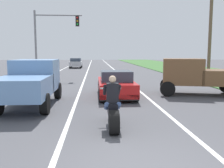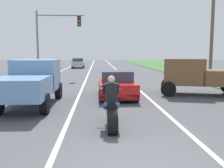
{
  "view_description": "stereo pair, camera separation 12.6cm",
  "coord_description": "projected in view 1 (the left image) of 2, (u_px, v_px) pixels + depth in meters",
  "views": [
    {
      "loc": [
        -0.92,
        -4.66,
        2.29
      ],
      "look_at": [
        -0.19,
        5.76,
        1.0
      ],
      "focal_mm": 40.4,
      "sensor_mm": 36.0,
      "label": 1
    },
    {
      "loc": [
        -0.79,
        -4.66,
        2.29
      ],
      "look_at": [
        -0.19,
        5.76,
        1.0
      ],
      "focal_mm": 40.4,
      "sensor_mm": 36.0,
      "label": 2
    }
  ],
  "objects": [
    {
      "name": "utility_pole_roadside",
      "position": [
        210.0,
        28.0,
        18.76
      ],
      "size": [
        0.24,
        0.24,
        8.28
      ],
      "primitive_type": "cylinder",
      "color": "brown",
      "rests_on": "ground"
    },
    {
      "name": "pickup_truck_left_lane_light_blue",
      "position": [
        31.0,
        81.0,
        10.86
      ],
      "size": [
        2.02,
        4.8,
        1.98
      ],
      "color": "#6B93C6",
      "rests_on": "ground"
    },
    {
      "name": "pickup_truck_right_shoulder_brown",
      "position": [
        200.0,
        75.0,
        13.77
      ],
      "size": [
        5.14,
        3.14,
        1.98
      ],
      "color": "brown",
      "rests_on": "ground"
    },
    {
      "name": "lane_stripe_left_solid",
      "position": [
        48.0,
        77.0,
        24.38
      ],
      "size": [
        0.14,
        120.0,
        0.01
      ],
      "primitive_type": "cube",
      "color": "white",
      "rests_on": "ground"
    },
    {
      "name": "traffic_light_mast_near",
      "position": [
        50.0,
        34.0,
        22.36
      ],
      "size": [
        4.21,
        0.34,
        6.0
      ],
      "color": "gray",
      "rests_on": "ground"
    },
    {
      "name": "distant_car_far_ahead",
      "position": [
        76.0,
        63.0,
        38.7
      ],
      "size": [
        1.8,
        4.0,
        1.5
      ],
      "color": "#B2B2B7",
      "rests_on": "ground"
    },
    {
      "name": "lane_stripe_right_solid",
      "position": [
        122.0,
        76.0,
        24.88
      ],
      "size": [
        0.14,
        120.0,
        0.01
      ],
      "primitive_type": "cube",
      "color": "white",
      "rests_on": "ground"
    },
    {
      "name": "lane_stripe_centre_dashed",
      "position": [
        85.0,
        76.0,
        24.63
      ],
      "size": [
        0.14,
        120.0,
        0.01
      ],
      "primitive_type": "cube",
      "color": "white",
      "rests_on": "ground"
    },
    {
      "name": "grass_verge_right",
      "position": [
        221.0,
        75.0,
        25.58
      ],
      "size": [
        10.0,
        120.0,
        0.06
      ],
      "primitive_type": "cube",
      "color": "#3D6B33",
      "rests_on": "ground"
    },
    {
      "name": "sports_car_red",
      "position": [
        116.0,
        85.0,
        13.27
      ],
      "size": [
        1.84,
        4.3,
        1.37
      ],
      "color": "red",
      "rests_on": "ground"
    },
    {
      "name": "motorcycle_with_rider",
      "position": [
        112.0,
        109.0,
        7.64
      ],
      "size": [
        0.7,
        2.21,
        1.62
      ],
      "color": "black",
      "rests_on": "ground"
    }
  ]
}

